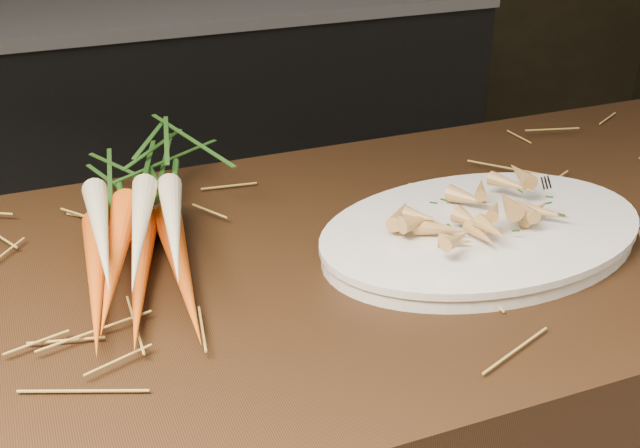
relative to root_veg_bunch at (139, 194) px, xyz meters
The scene contains 6 objects.
back_counter 1.89m from the root_veg_bunch, 70.63° to the left, with size 1.82×0.62×0.84m.
straw_bedding 0.35m from the root_veg_bunch, 28.72° to the right, with size 1.40×0.60×0.02m, color #A7863C, non-canonical shape.
root_veg_bunch is the anchor object (origin of this frame).
serving_platter 0.46m from the root_veg_bunch, 27.92° to the right, with size 0.45×0.30×0.02m, color white, non-canonical shape.
roasted_veg_heap 0.46m from the root_veg_bunch, 27.92° to the right, with size 0.22×0.16×0.05m, color #AE7C39, non-canonical shape.
serving_fork 0.61m from the root_veg_bunch, 21.48° to the right, with size 0.02×0.17×0.00m, color silver.
Camera 1 is at (-0.44, -0.54, 1.41)m, focal length 45.00 mm.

